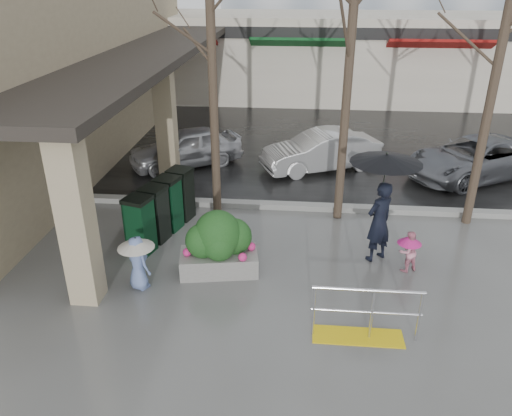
% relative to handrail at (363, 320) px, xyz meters
% --- Properties ---
extents(ground, '(120.00, 120.00, 0.00)m').
position_rel_handrail_xyz_m(ground, '(-1.36, 1.20, -0.38)').
color(ground, '#51514F').
rests_on(ground, ground).
extents(street_asphalt, '(120.00, 36.00, 0.01)m').
position_rel_handrail_xyz_m(street_asphalt, '(-1.36, 23.20, -0.37)').
color(street_asphalt, black).
rests_on(street_asphalt, ground).
extents(curb, '(120.00, 0.30, 0.15)m').
position_rel_handrail_xyz_m(curb, '(-1.36, 5.20, -0.30)').
color(curb, gray).
rests_on(curb, ground).
extents(near_building, '(6.00, 18.00, 8.00)m').
position_rel_handrail_xyz_m(near_building, '(-10.36, 9.20, 3.62)').
color(near_building, tan).
rests_on(near_building, ground).
extents(canopy_slab, '(2.80, 18.00, 0.25)m').
position_rel_handrail_xyz_m(canopy_slab, '(-6.16, 9.20, 3.25)').
color(canopy_slab, '#2D2823').
rests_on(canopy_slab, pillar_front).
extents(pillar_front, '(0.55, 0.55, 3.50)m').
position_rel_handrail_xyz_m(pillar_front, '(-5.26, 0.70, 1.37)').
color(pillar_front, tan).
rests_on(pillar_front, ground).
extents(pillar_back, '(0.55, 0.55, 3.50)m').
position_rel_handrail_xyz_m(pillar_back, '(-5.26, 7.20, 1.37)').
color(pillar_back, tan).
rests_on(pillar_back, ground).
extents(storefront_row, '(34.00, 6.74, 4.00)m').
position_rel_handrail_xyz_m(storefront_row, '(0.64, 19.17, 1.64)').
color(storefront_row, beige).
rests_on(storefront_row, ground).
extents(handrail, '(1.90, 0.50, 1.03)m').
position_rel_handrail_xyz_m(handrail, '(0.00, 0.00, 0.00)').
color(handrail, yellow).
rests_on(handrail, ground).
extents(tree_west, '(3.20, 3.20, 6.80)m').
position_rel_handrail_xyz_m(tree_west, '(-3.36, 4.80, 4.71)').
color(tree_west, '#382B21').
rests_on(tree_west, ground).
extents(tree_midwest, '(3.20, 3.20, 7.00)m').
position_rel_handrail_xyz_m(tree_midwest, '(-0.16, 4.80, 4.86)').
color(tree_midwest, '#382B21').
rests_on(tree_midwest, ground).
extents(tree_mideast, '(3.20, 3.20, 6.50)m').
position_rel_handrail_xyz_m(tree_mideast, '(3.14, 4.80, 4.48)').
color(tree_mideast, '#382B21').
rests_on(tree_mideast, ground).
extents(woman, '(1.50, 1.50, 2.52)m').
position_rel_handrail_xyz_m(woman, '(0.57, 2.75, 1.17)').
color(woman, black).
rests_on(woman, ground).
extents(child_pink, '(0.56, 0.52, 0.93)m').
position_rel_handrail_xyz_m(child_pink, '(1.18, 2.32, 0.16)').
color(child_pink, pink).
rests_on(child_pink, ground).
extents(child_blue, '(0.74, 0.74, 1.16)m').
position_rel_handrail_xyz_m(child_blue, '(-4.36, 1.15, 0.33)').
color(child_blue, '#687EBA').
rests_on(child_blue, ground).
extents(planter, '(1.75, 1.09, 1.43)m').
position_rel_handrail_xyz_m(planter, '(-2.84, 1.91, 0.31)').
color(planter, slate).
rests_on(planter, ground).
extents(news_boxes, '(1.21, 2.50, 1.36)m').
position_rel_handrail_xyz_m(news_boxes, '(-4.48, 3.48, 0.31)').
color(news_boxes, '#0C371C').
rests_on(news_boxes, ground).
extents(car_a, '(3.94, 3.18, 1.26)m').
position_rel_handrail_xyz_m(car_a, '(-4.97, 8.25, 0.25)').
color(car_a, '#A8A8AD').
rests_on(car_a, ground).
extents(car_b, '(4.04, 2.78, 1.26)m').
position_rel_handrail_xyz_m(car_b, '(-0.53, 8.31, 0.25)').
color(car_b, silver).
rests_on(car_b, ground).
extents(car_c, '(4.98, 4.00, 1.26)m').
position_rel_handrail_xyz_m(car_c, '(4.23, 8.06, 0.25)').
color(car_c, slate).
rests_on(car_c, ground).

